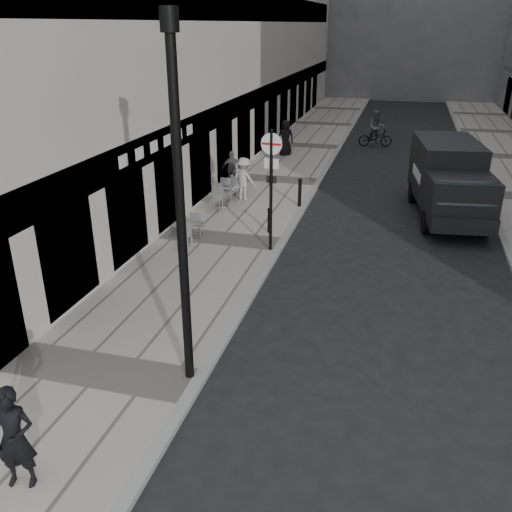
{
  "coord_description": "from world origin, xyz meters",
  "views": [
    {
      "loc": [
        3.43,
        -5.37,
        6.62
      ],
      "look_at": [
        0.28,
        6.33,
        1.4
      ],
      "focal_mm": 38.0,
      "sensor_mm": 36.0,
      "label": 1
    }
  ],
  "objects": [
    {
      "name": "ground",
      "position": [
        0.0,
        0.0,
        0.0
      ],
      "size": [
        120.0,
        120.0,
        0.0
      ],
      "primitive_type": "plane",
      "color": "black",
      "rests_on": "ground"
    },
    {
      "name": "sidewalk",
      "position": [
        -2.0,
        18.0,
        0.06
      ],
      "size": [
        4.0,
        60.0,
        0.12
      ],
      "primitive_type": "cube",
      "color": "#A9A299",
      "rests_on": "ground"
    },
    {
      "name": "walking_man",
      "position": [
        -1.65,
        -0.24,
        0.98
      ],
      "size": [
        0.71,
        0.56,
        1.72
      ],
      "primitive_type": "imported",
      "rotation": [
        0.0,
        0.0,
        0.27
      ],
      "color": "black",
      "rests_on": "sidewalk"
    },
    {
      "name": "sign_post",
      "position": [
        -0.2,
        9.83,
        2.5
      ],
      "size": [
        0.64,
        0.12,
        3.72
      ],
      "rotation": [
        0.0,
        0.0,
        -0.1
      ],
      "color": "black",
      "rests_on": "sidewalk"
    },
    {
      "name": "lamppost",
      "position": [
        -0.2,
        3.0,
        3.87
      ],
      "size": [
        0.3,
        0.3,
        6.75
      ],
      "color": "black",
      "rests_on": "sidewalk"
    },
    {
      "name": "bollard_near",
      "position": [
        -0.6,
        11.28,
        0.52
      ],
      "size": [
        0.11,
        0.11,
        0.8
      ],
      "primitive_type": "cylinder",
      "color": "black",
      "rests_on": "sidewalk"
    },
    {
      "name": "bollard_far",
      "position": [
        -0.15,
        14.37,
        0.63
      ],
      "size": [
        0.14,
        0.14,
        1.02
      ],
      "primitive_type": "cylinder",
      "color": "black",
      "rests_on": "sidewalk"
    },
    {
      "name": "panel_van",
      "position": [
        5.2,
        14.92,
        1.51
      ],
      "size": [
        2.82,
        5.9,
        2.68
      ],
      "rotation": [
        0.0,
        0.0,
        0.13
      ],
      "color": "black",
      "rests_on": "ground"
    },
    {
      "name": "cyclist",
      "position": [
        1.91,
        26.95,
        0.8
      ],
      "size": [
        1.98,
        0.96,
        2.05
      ],
      "rotation": [
        0.0,
        0.0,
        0.16
      ],
      "color": "black",
      "rests_on": "ground"
    },
    {
      "name": "pedestrian_a",
      "position": [
        -3.48,
        16.37,
        0.88
      ],
      "size": [
        0.97,
        0.64,
        1.53
      ],
      "primitive_type": "imported",
      "rotation": [
        0.0,
        0.0,
        3.46
      ],
      "color": "#57575C",
      "rests_on": "sidewalk"
    },
    {
      "name": "pedestrian_b",
      "position": [
        -2.45,
        14.6,
        0.97
      ],
      "size": [
        1.22,
        0.89,
        1.7
      ],
      "primitive_type": "imported",
      "rotation": [
        0.0,
        0.0,
        2.89
      ],
      "color": "#B1AAA3",
      "rests_on": "sidewalk"
    },
    {
      "name": "pedestrian_c",
      "position": [
        -2.57,
        22.95,
        1.04
      ],
      "size": [
        1.07,
        0.96,
        1.84
      ],
      "primitive_type": "imported",
      "rotation": [
        0.0,
        0.0,
        3.68
      ],
      "color": "black",
      "rests_on": "sidewalk"
    },
    {
      "name": "cafe_table_near",
      "position": [
        -3.02,
        13.6,
        0.62
      ],
      "size": [
        0.77,
        1.73,
        0.99
      ],
      "color": "silver",
      "rests_on": "sidewalk"
    },
    {
      "name": "cafe_table_mid",
      "position": [
        -2.8,
        9.77,
        0.55
      ],
      "size": [
        0.66,
        1.48,
        0.84
      ],
      "color": "silver",
      "rests_on": "sidewalk"
    },
    {
      "name": "cafe_table_far",
      "position": [
        -2.8,
        15.0,
        0.58
      ],
      "size": [
        0.7,
        1.58,
        0.9
      ],
      "color": "#B7B7B9",
      "rests_on": "sidewalk"
    }
  ]
}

